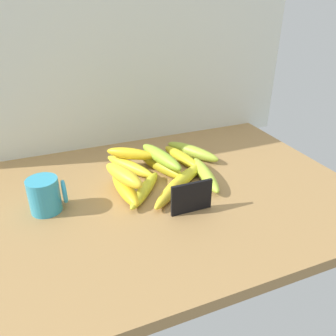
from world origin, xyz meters
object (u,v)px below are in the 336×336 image
banana_3 (162,167)px  banana_8 (192,151)px  chalkboard_sign (191,198)px  banana_5 (183,158)px  banana_0 (171,190)px  banana_10 (124,175)px  banana_11 (130,154)px  banana_7 (186,177)px  banana_6 (145,190)px  banana_4 (125,189)px  banana_2 (129,166)px  coffee_mug (45,195)px  banana_1 (205,174)px  banana_9 (161,157)px

banana_3 → banana_8: (13.25, 6.17, 0.17)cm
chalkboard_sign → banana_5: chalkboard_sign is taller
banana_0 → banana_10: (-11.80, 5.01, 4.61)cm
banana_0 → banana_11: bearing=106.8°
banana_3 → banana_7: 9.40cm
banana_5 → banana_0: bearing=-123.1°
banana_6 → banana_11: (0.74, 16.22, 3.66)cm
banana_5 → banana_8: 5.44cm
banana_11 → banana_4: bearing=-112.2°
chalkboard_sign → banana_2: bearing=107.7°
coffee_mug → banana_1: (44.55, -1.48, -2.62)cm
banana_6 → banana_5: bearing=38.1°
banana_7 → banana_6: bearing=-171.8°
banana_10 → banana_3: bearing=30.5°
coffee_mug → banana_4: size_ratio=0.51×
banana_2 → banana_3: 10.22cm
banana_10 → banana_11: size_ratio=1.03×
banana_8 → banana_10: banana_10 is taller
banana_4 → banana_7: 18.34cm
banana_4 → banana_9: bearing=30.0°
banana_5 → banana_9: banana_9 is taller
banana_3 → banana_7: (4.06, -8.47, -0.05)cm
coffee_mug → banana_6: coffee_mug is taller
banana_1 → banana_4: 24.25cm
banana_4 → banana_8: bearing=28.0°
banana_11 → banana_10: bearing=-112.6°
banana_7 → banana_5: bearing=69.6°
coffee_mug → banana_11: size_ratio=0.61×
banana_5 → banana_7: bearing=-110.4°
banana_0 → banana_9: (1.96, 12.89, 3.98)cm
banana_9 → banana_4: bearing=-150.0°
banana_6 → banana_7: bearing=8.2°
banana_3 → banana_11: size_ratio=1.31×
banana_6 → banana_11: size_ratio=1.29×
banana_5 → banana_10: banana_10 is taller
banana_4 → banana_8: 31.18cm
coffee_mug → banana_10: 20.30cm
banana_1 → banana_3: size_ratio=1.04×
banana_1 → banana_3: bearing=136.7°
banana_7 → banana_9: banana_9 is taller
banana_0 → banana_8: 25.25cm
banana_6 → banana_9: (8.55, 9.79, 4.02)cm
chalkboard_sign → banana_8: size_ratio=0.53×
banana_4 → banana_6: 5.47cm
banana_0 → chalkboard_sign: bearing=-78.2°
banana_1 → banana_11: size_ratio=1.36×
coffee_mug → banana_10: size_ratio=0.60×
banana_6 → coffee_mug: bearing=174.4°
coffee_mug → banana_11: coffee_mug is taller
chalkboard_sign → coffee_mug: size_ratio=1.18×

